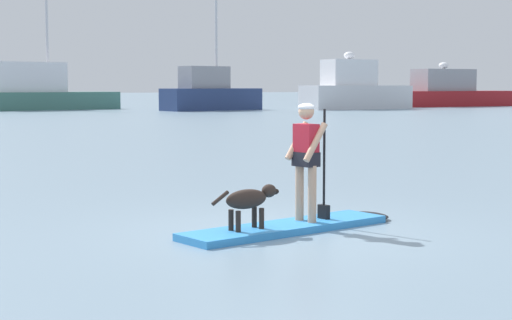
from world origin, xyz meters
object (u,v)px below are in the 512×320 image
at_px(paddleboard, 298,226).
at_px(moored_boat_port, 449,93).
at_px(moored_boat_far_port, 354,90).
at_px(person_paddler, 307,154).
at_px(moored_boat_outer, 36,92).
at_px(moored_boat_starboard, 210,94).
at_px(dog, 249,200).

distance_m(paddleboard, moored_boat_port, 68.47).
distance_m(paddleboard, moored_boat_far_port, 57.93).
bearing_deg(person_paddler, moored_boat_outer, 84.34).
relative_size(paddleboard, moored_boat_outer, 0.27).
relative_size(paddleboard, person_paddler, 2.16).
xyz_separation_m(moored_boat_far_port, moored_boat_port, (12.66, 3.93, -0.25)).
xyz_separation_m(paddleboard, moored_boat_far_port, (30.44, 49.26, 1.50)).
xyz_separation_m(moored_boat_starboard, moored_boat_port, (24.82, 2.07, -0.03)).
height_order(moored_boat_outer, moored_boat_far_port, moored_boat_outer).
bearing_deg(dog, paddleboard, 14.86).
bearing_deg(paddleboard, moored_boat_outer, 84.20).
xyz_separation_m(moored_boat_outer, moored_boat_starboard, (12.40, -6.84, -0.10)).
relative_size(person_paddler, moored_boat_far_port, 0.17).
bearing_deg(moored_boat_starboard, dog, -110.43).
bearing_deg(paddleboard, moored_boat_far_port, 58.28).
xyz_separation_m(dog, moored_boat_port, (43.94, 53.42, 0.81)).
height_order(person_paddler, moored_boat_outer, moored_boat_outer).
bearing_deg(moored_boat_starboard, paddleboard, -109.68).
xyz_separation_m(dog, moored_boat_outer, (6.73, 58.18, 0.94)).
bearing_deg(dog, moored_boat_outer, 83.40).
bearing_deg(dog, moored_boat_far_port, 57.70).
height_order(moored_boat_starboard, moored_boat_port, moored_boat_starboard).
bearing_deg(moored_boat_outer, person_paddler, -95.66).
height_order(paddleboard, moored_boat_outer, moored_boat_outer).
bearing_deg(moored_boat_port, moored_boat_far_port, -162.73).
bearing_deg(paddleboard, moored_boat_starboard, 70.32).
xyz_separation_m(moored_boat_outer, moored_boat_port, (37.21, -4.77, -0.13)).
relative_size(person_paddler, moored_boat_port, 0.13).
xyz_separation_m(paddleboard, person_paddler, (0.15, 0.04, 1.00)).
height_order(paddleboard, moored_boat_far_port, moored_boat_far_port).
height_order(paddleboard, person_paddler, person_paddler).
xyz_separation_m(paddleboard, dog, (-0.84, -0.22, 0.44)).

